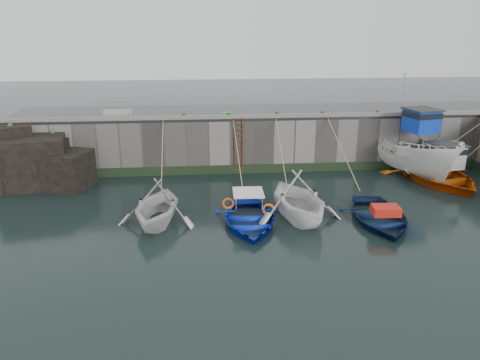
{
  "coord_description": "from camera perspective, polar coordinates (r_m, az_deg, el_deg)",
  "views": [
    {
      "loc": [
        -4.23,
        -15.52,
        8.03
      ],
      "look_at": [
        -2.35,
        5.11,
        1.2
      ],
      "focal_mm": 35.0,
      "sensor_mm": 36.0,
      "label": 1
    }
  ],
  "objects": [
    {
      "name": "boat_near_navy",
      "position": [
        21.16,
        16.52,
        -4.85
      ],
      "size": [
        3.74,
        4.94,
        0.96
      ],
      "primitive_type": "imported",
      "rotation": [
        0.0,
        0.0,
        -0.09
      ],
      "color": "#0B1945",
      "rests_on": "ground"
    },
    {
      "name": "ladder",
      "position": [
        26.33,
        -0.18,
        4.1
      ],
      "size": [
        0.51,
        0.08,
        3.2
      ],
      "color": "#3F1E0F",
      "rests_on": "ground"
    },
    {
      "name": "boat_near_white",
      "position": [
        20.49,
        -9.99,
        -5.12
      ],
      "size": [
        4.23,
        4.7,
        2.2
      ],
      "primitive_type": "imported",
      "rotation": [
        0.0,
        0.0,
        -0.16
      ],
      "color": "silver",
      "rests_on": "ground"
    },
    {
      "name": "boat_near_blue_rope",
      "position": [
        24.6,
        -0.15,
        -0.81
      ],
      "size": [
        0.04,
        5.39,
        3.1
      ],
      "primitive_type": null,
      "color": "tan",
      "rests_on": "ground"
    },
    {
      "name": "bollard_e",
      "position": [
        28.12,
        16.37,
        7.84
      ],
      "size": [
        0.18,
        0.18,
        0.28
      ],
      "primitive_type": "cylinder",
      "color": "#3F1E0F",
      "rests_on": "road_back"
    },
    {
      "name": "boat_far_orange",
      "position": [
        27.55,
        22.77,
        0.74
      ],
      "size": [
        5.38,
        6.87,
        4.29
      ],
      "rotation": [
        0.0,
        0.0,
        0.16
      ],
      "color": "#E5590C",
      "rests_on": "ground"
    },
    {
      "name": "road_back",
      "position": [
        28.76,
        3.37,
        8.31
      ],
      "size": [
        30.0,
        5.0,
        0.16
      ],
      "primitive_type": "cube",
      "color": "black",
      "rests_on": "quay_back"
    },
    {
      "name": "boat_far_white",
      "position": [
        28.19,
        20.07,
        3.12
      ],
      "size": [
        4.38,
        7.92,
        5.89
      ],
      "rotation": [
        0.0,
        0.0,
        0.22
      ],
      "color": "white",
      "rests_on": "ground"
    },
    {
      "name": "bollard_c",
      "position": [
        26.57,
        4.53,
        7.94
      ],
      "size": [
        0.18,
        0.18,
        0.28
      ],
      "primitive_type": "cylinder",
      "color": "#3F1E0F",
      "rests_on": "road_back"
    },
    {
      "name": "algae_back",
      "position": [
        26.97,
        4.05,
        1.44
      ],
      "size": [
        30.0,
        0.08,
        0.5
      ],
      "primitive_type": "cube",
      "color": "black",
      "rests_on": "ground"
    },
    {
      "name": "railing",
      "position": [
        27.54,
        -14.71,
        7.9
      ],
      "size": [
        1.6,
        1.05,
        1.0
      ],
      "color": "#A5A8AD",
      "rests_on": "road_back"
    },
    {
      "name": "boat_near_white_rope",
      "position": [
        24.8,
        -9.19,
        -0.89
      ],
      "size": [
        0.04,
        4.99,
        3.1
      ],
      "primitive_type": null,
      "color": "tan",
      "rests_on": "ground"
    },
    {
      "name": "quay_back",
      "position": [
        29.08,
        3.31,
        5.24
      ],
      "size": [
        30.0,
        5.0,
        3.0
      ],
      "primitive_type": "cube",
      "color": "slate",
      "rests_on": "ground"
    },
    {
      "name": "kerb_back",
      "position": [
        26.45,
        4.13,
        7.81
      ],
      "size": [
        30.0,
        0.3,
        0.2
      ],
      "primitive_type": "cube",
      "color": "slate",
      "rests_on": "road_back"
    },
    {
      "name": "bollard_d",
      "position": [
        27.12,
        10.0,
        7.93
      ],
      "size": [
        0.18,
        0.18,
        0.28
      ],
      "primitive_type": "cylinder",
      "color": "#3F1E0F",
      "rests_on": "road_back"
    },
    {
      "name": "bollard_b",
      "position": [
        26.25,
        -1.35,
        7.87
      ],
      "size": [
        0.18,
        0.18,
        0.28
      ],
      "primitive_type": "cylinder",
      "color": "#3F1E0F",
      "rests_on": "road_back"
    },
    {
      "name": "rock_outcrop",
      "position": [
        26.98,
        -23.8,
        2.14
      ],
      "size": [
        5.85,
        4.24,
        3.41
      ],
      "color": "black",
      "rests_on": "ground"
    },
    {
      "name": "boat_near_blue",
      "position": [
        20.09,
        1.08,
        -5.32
      ],
      "size": [
        3.45,
        4.71,
        0.95
      ],
      "primitive_type": "imported",
      "rotation": [
        0.0,
        0.0,
        -0.04
      ],
      "color": "#0B26B0",
      "rests_on": "ground"
    },
    {
      "name": "fish_crate",
      "position": [
        26.52,
        -1.55,
        7.96
      ],
      "size": [
        0.68,
        0.49,
        0.27
      ],
      "primitive_type": "cube",
      "rotation": [
        0.0,
        0.0,
        0.09
      ],
      "color": "green",
      "rests_on": "road_back"
    },
    {
      "name": "boat_near_blacktrim",
      "position": [
        20.78,
        7.03,
        -4.63
      ],
      "size": [
        4.83,
        5.33,
        2.45
      ],
      "primitive_type": "imported",
      "rotation": [
        0.0,
        0.0,
        0.19
      ],
      "color": "white",
      "rests_on": "ground"
    },
    {
      "name": "boat_near_blacktrim_rope",
      "position": [
        25.06,
        4.83,
        -0.51
      ],
      "size": [
        0.04,
        5.05,
        3.1
      ],
      "primitive_type": null,
      "color": "tan",
      "rests_on": "ground"
    },
    {
      "name": "boat_near_navy_rope",
      "position": [
        25.55,
        12.53,
        -0.52
      ],
      "size": [
        0.04,
        5.63,
        3.1
      ],
      "primitive_type": null,
      "color": "tan",
      "rests_on": "ground"
    },
    {
      "name": "bollard_a",
      "position": [
        26.21,
        -6.86,
        7.72
      ],
      "size": [
        0.18,
        0.18,
        0.28
      ],
      "primitive_type": "cylinder",
      "color": "#3F1E0F",
      "rests_on": "road_back"
    },
    {
      "name": "ground",
      "position": [
        17.98,
        9.08,
        -8.53
      ],
      "size": [
        120.0,
        120.0,
        0.0
      ],
      "primitive_type": "plane",
      "color": "black",
      "rests_on": "ground"
    }
  ]
}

